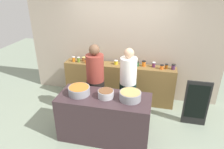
{
  "coord_description": "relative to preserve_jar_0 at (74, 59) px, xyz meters",
  "views": [
    {
      "loc": [
        0.85,
        -3.36,
        2.82
      ],
      "look_at": [
        0.0,
        0.35,
        1.05
      ],
      "focal_mm": 32.74,
      "sensor_mm": 36.0,
      "label": 1
    }
  ],
  "objects": [
    {
      "name": "preserve_jar_2",
      "position": [
        0.24,
        0.08,
        -0.01
      ],
      "size": [
        0.09,
        0.09,
        0.11
      ],
      "color": "#955128",
      "rests_on": "display_shelf"
    },
    {
      "name": "preserve_jar_12",
      "position": [
        1.96,
        0.08,
        -0.0
      ],
      "size": [
        0.08,
        0.08,
        0.12
      ],
      "color": "#58274C",
      "rests_on": "display_shelf"
    },
    {
      "name": "preserve_jar_15",
      "position": [
        2.4,
        0.04,
        -0.0
      ],
      "size": [
        0.09,
        0.09,
        0.12
      ],
      "color": "#4E2B55",
      "rests_on": "display_shelf"
    },
    {
      "name": "preserve_jar_6",
      "position": [
        1.07,
        0.05,
        -0.01
      ],
      "size": [
        0.09,
        0.09,
        0.1
      ],
      "color": "gold",
      "rests_on": "display_shelf"
    },
    {
      "name": "preserve_jar_8",
      "position": [
        1.38,
        0.09,
        0.01
      ],
      "size": [
        0.07,
        0.07,
        0.14
      ],
      "color": "olive",
      "rests_on": "display_shelf"
    },
    {
      "name": "preserve_jar_5",
      "position": [
        0.69,
        -0.03,
        0.0
      ],
      "size": [
        0.08,
        0.08,
        0.12
      ],
      "color": "olive",
      "rests_on": "display_shelf"
    },
    {
      "name": "ground",
      "position": [
        1.15,
        -1.07,
        -1.03
      ],
      "size": [
        12.0,
        12.0,
        0.0
      ],
      "primitive_type": "plane",
      "color": "gray"
    },
    {
      "name": "preserve_jar_4",
      "position": [
        0.51,
        0.03,
        -0.01
      ],
      "size": [
        0.08,
        0.08,
        0.11
      ],
      "color": "#354729",
      "rests_on": "display_shelf"
    },
    {
      "name": "preserve_jar_13",
      "position": [
        2.15,
        -0.0,
        -0.01
      ],
      "size": [
        0.09,
        0.09,
        0.1
      ],
      "color": "orange",
      "rests_on": "display_shelf"
    },
    {
      "name": "storefront_wall",
      "position": [
        1.15,
        0.38,
        0.47
      ],
      "size": [
        4.8,
        0.12,
        3.0
      ],
      "primitive_type": "cube",
      "color": "#B3A391",
      "rests_on": "ground"
    },
    {
      "name": "prep_table",
      "position": [
        1.15,
        -1.37,
        -0.58
      ],
      "size": [
        1.7,
        0.7,
        0.89
      ],
      "primitive_type": "cube",
      "color": "#3A2A2E",
      "rests_on": "ground"
    },
    {
      "name": "preserve_jar_3",
      "position": [
        0.34,
        -0.04,
        -0.01
      ],
      "size": [
        0.07,
        0.07,
        0.11
      ],
      "color": "orange",
      "rests_on": "display_shelf"
    },
    {
      "name": "preserve_jar_7",
      "position": [
        1.27,
        0.06,
        -0.01
      ],
      "size": [
        0.08,
        0.08,
        0.1
      ],
      "color": "#B53817",
      "rests_on": "display_shelf"
    },
    {
      "name": "cooking_pot_right",
      "position": [
        1.62,
        -1.35,
        -0.06
      ],
      "size": [
        0.38,
        0.38,
        0.16
      ],
      "color": "gray",
      "rests_on": "prep_table"
    },
    {
      "name": "chalkboard_sign",
      "position": [
        2.89,
        -0.58,
        -0.52
      ],
      "size": [
        0.49,
        0.05,
        1.01
      ],
      "color": "black",
      "rests_on": "ground"
    },
    {
      "name": "cook_with_tongs",
      "position": [
        0.81,
        -0.8,
        -0.26
      ],
      "size": [
        0.38,
        0.38,
        1.69
      ],
      "color": "black",
      "rests_on": "ground"
    },
    {
      "name": "preserve_jar_11",
      "position": [
        1.73,
        0.08,
        0.0
      ],
      "size": [
        0.09,
        0.09,
        0.13
      ],
      "color": "orange",
      "rests_on": "display_shelf"
    },
    {
      "name": "cooking_pot_left",
      "position": [
        0.67,
        -1.37,
        -0.06
      ],
      "size": [
        0.4,
        0.4,
        0.15
      ],
      "color": "gray",
      "rests_on": "prep_table"
    },
    {
      "name": "preserve_jar_1",
      "position": [
        0.14,
        -0.01,
        0.0
      ],
      "size": [
        0.07,
        0.07,
        0.13
      ],
      "color": "olive",
      "rests_on": "display_shelf"
    },
    {
      "name": "preserve_jar_9",
      "position": [
        1.49,
        -0.02,
        0.0
      ],
      "size": [
        0.08,
        0.08,
        0.12
      ],
      "color": "brown",
      "rests_on": "display_shelf"
    },
    {
      "name": "preserve_jar_14",
      "position": [
        2.25,
        0.04,
        -0.01
      ],
      "size": [
        0.07,
        0.07,
        0.11
      ],
      "color": "brown",
      "rests_on": "display_shelf"
    },
    {
      "name": "cook_in_cap",
      "position": [
        1.48,
        -0.72,
        -0.29
      ],
      "size": [
        0.35,
        0.35,
        1.64
      ],
      "color": "black",
      "rests_on": "ground"
    },
    {
      "name": "preserve_jar_0",
      "position": [
        0.0,
        0.0,
        0.0
      ],
      "size": [
        0.08,
        0.08,
        0.12
      ],
      "color": "orange",
      "rests_on": "display_shelf"
    },
    {
      "name": "preserve_jar_10",
      "position": [
        1.58,
        0.05,
        -0.01
      ],
      "size": [
        0.07,
        0.07,
        0.11
      ],
      "color": "#215834",
      "rests_on": "display_shelf"
    },
    {
      "name": "display_shelf",
      "position": [
        1.15,
        0.03,
        -0.55
      ],
      "size": [
        2.7,
        0.36,
        0.97
      ],
      "primitive_type": "cube",
      "color": "brown",
      "rests_on": "ground"
    },
    {
      "name": "cooking_pot_center",
      "position": [
        1.18,
        -1.36,
        -0.07
      ],
      "size": [
        0.29,
        0.29,
        0.14
      ],
      "color": "#B7B7BC",
      "rests_on": "prep_table"
    }
  ]
}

